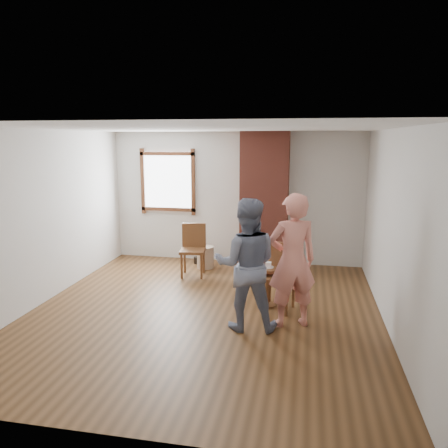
# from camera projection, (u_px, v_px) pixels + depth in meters

# --- Properties ---
(ground) EXTENTS (5.50, 5.50, 0.00)m
(ground) POSITION_uv_depth(u_px,v_px,m) (204.00, 312.00, 6.31)
(ground) COLOR brown
(ground) RESTS_ON ground
(room_shell) EXTENTS (5.04, 5.52, 2.62)m
(room_shell) POSITION_uv_depth(u_px,v_px,m) (209.00, 183.00, 6.56)
(room_shell) COLOR silver
(room_shell) RESTS_ON ground
(brick_chimney) EXTENTS (0.90, 0.50, 2.60)m
(brick_chimney) POSITION_uv_depth(u_px,v_px,m) (264.00, 200.00, 8.36)
(brick_chimney) COLOR brown
(brick_chimney) RESTS_ON ground
(stoneware_crock) EXTENTS (0.38, 0.38, 0.42)m
(stoneware_crock) POSITION_uv_depth(u_px,v_px,m) (205.00, 257.00, 8.43)
(stoneware_crock) COLOR tan
(stoneware_crock) RESTS_ON ground
(dark_pot) EXTENTS (0.17, 0.17, 0.14)m
(dark_pot) POSITION_uv_depth(u_px,v_px,m) (197.00, 260.00, 8.74)
(dark_pot) COLOR black
(dark_pot) RESTS_ON ground
(dining_chair_left) EXTENTS (0.49, 0.49, 0.94)m
(dining_chair_left) POSITION_uv_depth(u_px,v_px,m) (193.00, 247.00, 7.96)
(dining_chair_left) COLOR brown
(dining_chair_left) RESTS_ON ground
(dining_chair_right) EXTENTS (0.54, 0.54, 0.97)m
(dining_chair_right) POSITION_uv_depth(u_px,v_px,m) (280.00, 272.00, 6.37)
(dining_chair_right) COLOR brown
(dining_chair_right) RESTS_ON ground
(side_table) EXTENTS (0.40, 0.40, 0.60)m
(side_table) POSITION_uv_depth(u_px,v_px,m) (267.00, 280.00, 6.47)
(side_table) COLOR brown
(side_table) RESTS_ON ground
(cake_plate) EXTENTS (0.18, 0.18, 0.01)m
(cake_plate) POSITION_uv_depth(u_px,v_px,m) (268.00, 267.00, 6.43)
(cake_plate) COLOR white
(cake_plate) RESTS_ON side_table
(cake_slice) EXTENTS (0.08, 0.07, 0.06)m
(cake_slice) POSITION_uv_depth(u_px,v_px,m) (268.00, 265.00, 6.42)
(cake_slice) COLOR white
(cake_slice) RESTS_ON cake_plate
(man) EXTENTS (0.91, 0.75, 1.73)m
(man) POSITION_uv_depth(u_px,v_px,m) (246.00, 264.00, 5.64)
(man) COLOR #131935
(man) RESTS_ON ground
(person_pink) EXTENTS (0.76, 0.63, 1.79)m
(person_pink) POSITION_uv_depth(u_px,v_px,m) (292.00, 261.00, 5.71)
(person_pink) COLOR #E78573
(person_pink) RESTS_ON ground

